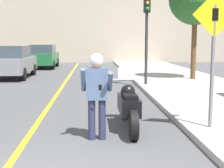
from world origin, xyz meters
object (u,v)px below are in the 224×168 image
object	(u,v)px
parked_car_green	(43,56)
traffic_light	(147,22)
parked_car_grey	(12,62)
motorcycle	(129,106)
person_biker	(97,88)
crossing_sign	(213,47)

from	to	relation	value
parked_car_green	traffic_light	bearing A→B (deg)	-60.03
parked_car_grey	parked_car_green	xyz separation A→B (m)	(0.64, 6.24, 0.00)
motorcycle	parked_car_grey	world-z (taller)	parked_car_grey
traffic_light	parked_car_grey	world-z (taller)	traffic_light
motorcycle	parked_car_green	world-z (taller)	parked_car_green
person_biker	traffic_light	xyz separation A→B (m)	(2.14, 6.94, 1.68)
parked_car_grey	parked_car_green	world-z (taller)	same
parked_car_grey	parked_car_green	size ratio (longest dim) A/B	1.00
traffic_light	parked_car_grey	xyz separation A→B (m)	(-6.42, 3.78, -1.84)
motorcycle	crossing_sign	bearing A→B (deg)	-17.22
motorcycle	crossing_sign	xyz separation A→B (m)	(1.64, -0.51, 1.28)
parked_car_grey	parked_car_green	bearing A→B (deg)	84.13
parked_car_grey	crossing_sign	bearing A→B (deg)	-57.66
person_biker	parked_car_green	bearing A→B (deg)	102.12
motorcycle	parked_car_green	bearing A→B (deg)	105.01
crossing_sign	traffic_light	world-z (taller)	traffic_light
parked_car_grey	person_biker	bearing A→B (deg)	-68.22
crossing_sign	parked_car_grey	xyz separation A→B (m)	(-6.62, 10.46, -0.92)
motorcycle	person_biker	xyz separation A→B (m)	(-0.70, -0.77, 0.52)
person_biker	parked_car_grey	distance (m)	11.55
parked_car_green	motorcycle	bearing A→B (deg)	-74.99
parked_car_grey	parked_car_green	distance (m)	6.28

